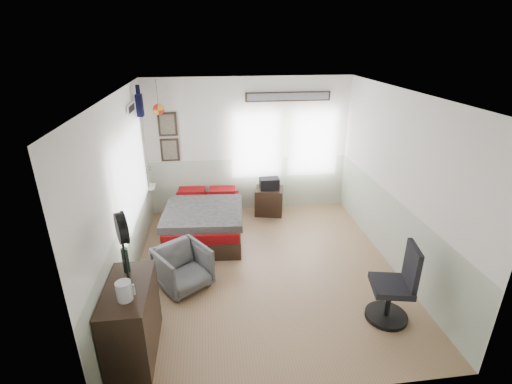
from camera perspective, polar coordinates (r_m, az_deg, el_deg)
ground_plane at (r=5.97m, az=1.47°, el=-11.72°), size 4.00×4.50×0.01m
room_shell at (r=5.39m, az=0.52°, el=3.66°), size 4.02×4.52×2.71m
wall_decor at (r=6.94m, az=-10.11°, el=11.87°), size 3.55×1.32×1.44m
bed at (r=6.84m, az=-7.87°, el=-4.28°), size 1.45×1.95×0.59m
dresser at (r=4.61m, az=-18.57°, el=-18.20°), size 0.48×1.00×0.90m
armchair at (r=5.54m, az=-11.18°, el=-11.33°), size 0.94×0.95×0.63m
nightstand at (r=7.57m, az=2.02°, el=-1.40°), size 0.63×0.55×0.55m
task_chair at (r=5.13m, az=20.65°, el=-13.94°), size 0.56×0.56×1.08m
kettle at (r=4.11m, az=-19.62°, el=-14.16°), size 0.18×0.16×0.21m
bottle at (r=4.50m, az=-19.42°, el=-9.87°), size 0.08×0.08×0.30m
stand_fan at (r=4.04m, az=-19.96°, el=-5.45°), size 0.21×0.33×0.85m
black_bag at (r=7.42m, az=2.06°, el=1.31°), size 0.39×0.26×0.22m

